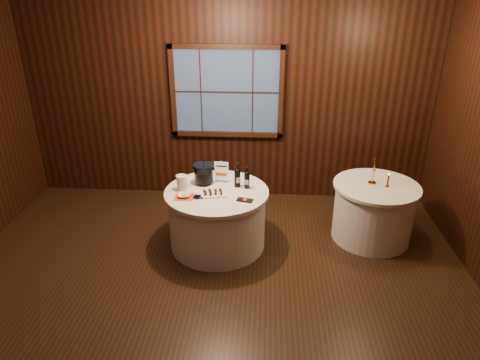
# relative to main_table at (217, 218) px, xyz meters

# --- Properties ---
(ground) EXTENTS (6.00, 6.00, 0.00)m
(ground) POSITION_rel_main_table_xyz_m (0.00, -1.00, -0.39)
(ground) COLOR black
(ground) RESTS_ON ground
(back_wall) EXTENTS (6.00, 0.10, 3.00)m
(back_wall) POSITION_rel_main_table_xyz_m (0.00, 1.48, 1.16)
(back_wall) COLOR black
(back_wall) RESTS_ON ground
(main_table) EXTENTS (1.28, 1.28, 0.77)m
(main_table) POSITION_rel_main_table_xyz_m (0.00, 0.00, 0.00)
(main_table) COLOR white
(main_table) RESTS_ON ground
(side_table) EXTENTS (1.08, 1.08, 0.77)m
(side_table) POSITION_rel_main_table_xyz_m (2.00, 0.30, 0.00)
(side_table) COLOR white
(side_table) RESTS_ON ground
(sign_stand) EXTENTS (0.18, 0.10, 0.29)m
(sign_stand) POSITION_rel_main_table_xyz_m (0.04, 0.26, 0.48)
(sign_stand) COLOR silver
(sign_stand) RESTS_ON main_table
(port_bottle_left) EXTENTS (0.08, 0.09, 0.32)m
(port_bottle_left) POSITION_rel_main_table_xyz_m (0.25, 0.14, 0.52)
(port_bottle_left) COLOR black
(port_bottle_left) RESTS_ON main_table
(port_bottle_right) EXTENTS (0.07, 0.07, 0.29)m
(port_bottle_right) POSITION_rel_main_table_xyz_m (0.37, 0.11, 0.51)
(port_bottle_right) COLOR black
(port_bottle_right) RESTS_ON main_table
(ice_bucket) EXTENTS (0.25, 0.25, 0.26)m
(ice_bucket) POSITION_rel_main_table_xyz_m (-0.18, 0.21, 0.52)
(ice_bucket) COLOR black
(ice_bucket) RESTS_ON main_table
(chocolate_plate) EXTENTS (0.36, 0.27, 0.05)m
(chocolate_plate) POSITION_rel_main_table_xyz_m (-0.03, -0.10, 0.40)
(chocolate_plate) COLOR white
(chocolate_plate) RESTS_ON main_table
(chocolate_box) EXTENTS (0.20, 0.13, 0.02)m
(chocolate_box) POSITION_rel_main_table_xyz_m (0.36, -0.24, 0.39)
(chocolate_box) COLOR black
(chocolate_box) RESTS_ON main_table
(grape_bunch) EXTENTS (0.19, 0.10, 0.04)m
(grape_bunch) POSITION_rel_main_table_xyz_m (-0.20, -0.20, 0.40)
(grape_bunch) COLOR black
(grape_bunch) RESTS_ON main_table
(glass_pitcher) EXTENTS (0.17, 0.13, 0.19)m
(glass_pitcher) POSITION_rel_main_table_xyz_m (-0.43, 0.01, 0.48)
(glass_pitcher) COLOR white
(glass_pitcher) RESTS_ON main_table
(orange_napkin) EXTENTS (0.23, 0.23, 0.00)m
(orange_napkin) POSITION_rel_main_table_xyz_m (-0.37, -0.19, 0.38)
(orange_napkin) COLOR #F24C14
(orange_napkin) RESTS_ON main_table
(cracker_bowl) EXTENTS (0.17, 0.17, 0.04)m
(cracker_bowl) POSITION_rel_main_table_xyz_m (-0.37, -0.19, 0.40)
(cracker_bowl) COLOR white
(cracker_bowl) RESTS_ON orange_napkin
(brass_candlestick) EXTENTS (0.10, 0.10, 0.36)m
(brass_candlestick) POSITION_rel_main_table_xyz_m (1.94, 0.34, 0.51)
(brass_candlestick) COLOR gold
(brass_candlestick) RESTS_ON side_table
(red_candle) EXTENTS (0.05, 0.05, 0.19)m
(red_candle) POSITION_rel_main_table_xyz_m (2.11, 0.24, 0.46)
(red_candle) COLOR gold
(red_candle) RESTS_ON side_table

